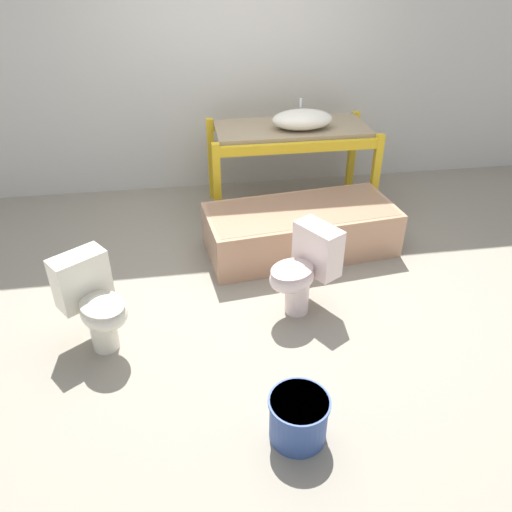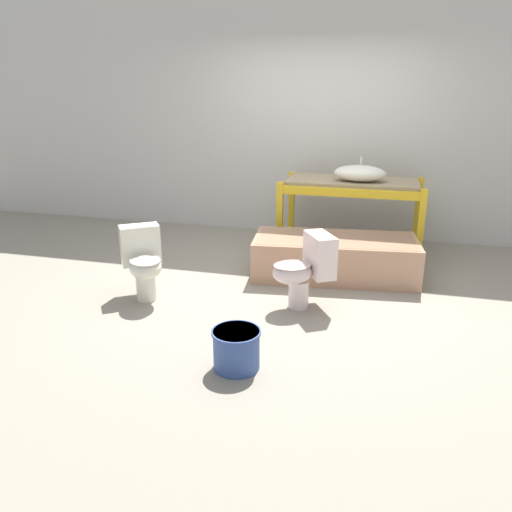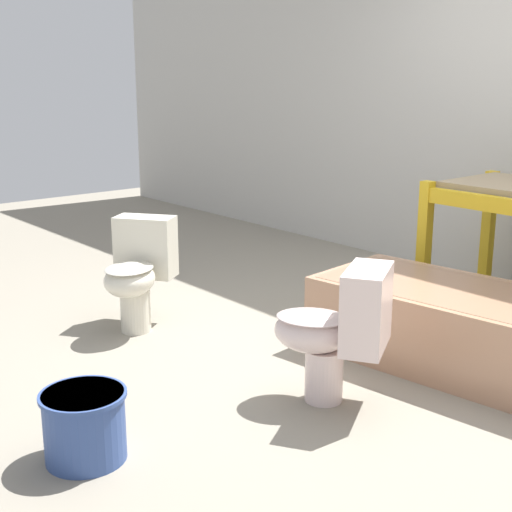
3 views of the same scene
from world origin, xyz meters
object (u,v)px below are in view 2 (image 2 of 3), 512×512
Objects in this scene: sink_basin at (360,173)px; toilet_far at (305,268)px; toilet_near at (143,260)px; bathtub_main at (335,254)px; bucket_white at (236,348)px.

sink_basin is 1.75m from toilet_far.
toilet_near is at bearing -135.54° from sink_basin.
sink_basin is 1.07m from bathtub_main.
sink_basin is 0.87× the size of toilet_near.
bathtub_main is 0.87m from toilet_far.
bathtub_main is at bearing -3.97° from toilet_near.
sink_basin reaches higher than toilet_far.
toilet_far reaches higher than bucket_white.
sink_basin is 0.87× the size of toilet_far.
bucket_white is at bearing -109.89° from bathtub_main.
bucket_white is (-0.63, -2.76, -0.81)m from sink_basin.
toilet_far is at bearing 75.66° from bucket_white.
sink_basin is 1.67× the size of bucket_white.
sink_basin is 0.34× the size of bathtub_main.
toilet_far is at bearing -101.81° from sink_basin.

